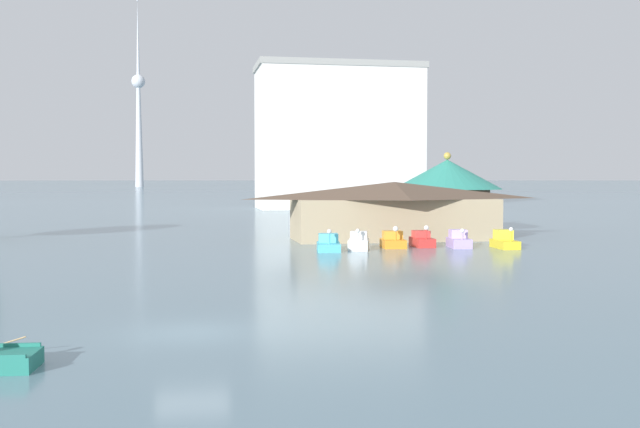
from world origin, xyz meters
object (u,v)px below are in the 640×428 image
(pedal_boat_cyan, at_px, (328,244))
(green_roof_pavilion, at_px, (447,191))
(distant_broadcast_tower, at_px, (138,92))
(pedal_boat_yellow, at_px, (504,241))
(pedal_boat_lavender, at_px, (459,240))
(pedal_boat_white, at_px, (359,242))
(boathouse, at_px, (394,209))
(pedal_boat_red, at_px, (422,240))
(background_building_block, at_px, (338,137))
(pedal_boat_orange, at_px, (393,241))

(pedal_boat_cyan, height_order, green_roof_pavilion, green_roof_pavilion)
(distant_broadcast_tower, bearing_deg, pedal_boat_yellow, -82.33)
(pedal_boat_lavender, bearing_deg, distant_broadcast_tower, -165.57)
(pedal_boat_cyan, distance_m, pedal_boat_white, 2.35)
(green_roof_pavilion, bearing_deg, boathouse, -135.73)
(pedal_boat_red, bearing_deg, pedal_boat_cyan, -73.59)
(background_building_block, bearing_deg, pedal_boat_yellow, -91.64)
(pedal_boat_red, relative_size, distant_broadcast_tower, 0.02)
(background_building_block, bearing_deg, pedal_boat_cyan, -102.26)
(pedal_boat_white, distance_m, background_building_block, 71.97)
(pedal_boat_red, xyz_separation_m, background_building_block, (7.66, 68.30, 11.48))
(pedal_boat_cyan, bearing_deg, pedal_boat_white, 108.77)
(boathouse, xyz_separation_m, green_roof_pavilion, (7.25, 7.06, 1.35))
(pedal_boat_white, bearing_deg, pedal_boat_lavender, 110.02)
(pedal_boat_yellow, xyz_separation_m, green_roof_pavilion, (1.25, 15.78, 3.37))
(pedal_boat_lavender, bearing_deg, pedal_boat_orange, -91.42)
(pedal_boat_orange, height_order, pedal_boat_red, pedal_boat_red)
(pedal_boat_cyan, distance_m, pedal_boat_orange, 5.44)
(pedal_boat_lavender, height_order, pedal_boat_yellow, pedal_boat_yellow)
(boathouse, height_order, distant_broadcast_tower, distant_broadcast_tower)
(pedal_boat_lavender, xyz_separation_m, green_roof_pavilion, (4.41, 14.71, 3.37))
(pedal_boat_red, height_order, distant_broadcast_tower, distant_broadcast_tower)
(pedal_boat_white, height_order, green_roof_pavilion, green_roof_pavilion)
(pedal_boat_cyan, height_order, pedal_boat_yellow, pedal_boat_cyan)
(distant_broadcast_tower, bearing_deg, boathouse, -83.15)
(pedal_boat_lavender, relative_size, background_building_block, 0.10)
(background_building_block, bearing_deg, pedal_boat_lavender, -94.26)
(pedal_boat_white, relative_size, green_roof_pavilion, 0.24)
(pedal_boat_yellow, height_order, distant_broadcast_tower, distant_broadcast_tower)
(distant_broadcast_tower, bearing_deg, pedal_boat_cyan, -84.53)
(pedal_boat_lavender, height_order, boathouse, boathouse)
(pedal_boat_orange, bearing_deg, distant_broadcast_tower, -168.55)
(pedal_boat_yellow, bearing_deg, background_building_block, -178.40)
(boathouse, bearing_deg, pedal_boat_orange, -106.51)
(pedal_boat_cyan, distance_m, pedal_boat_yellow, 13.26)
(pedal_boat_yellow, relative_size, background_building_block, 0.11)
(pedal_boat_lavender, bearing_deg, pedal_boat_red, -108.21)
(pedal_boat_red, height_order, boathouse, boathouse)
(pedal_boat_white, bearing_deg, pedal_boat_yellow, 103.60)
(pedal_boat_cyan, xyz_separation_m, pedal_boat_white, (2.31, 0.42, 0.06))
(distant_broadcast_tower, bearing_deg, pedal_boat_red, -83.22)
(pedal_boat_red, bearing_deg, pedal_boat_lavender, 66.27)
(pedal_boat_red, xyz_separation_m, distant_broadcast_tower, (-40.26, 338.79, 47.97))
(distant_broadcast_tower, bearing_deg, green_roof_pavilion, -81.75)
(pedal_boat_orange, relative_size, pedal_boat_yellow, 0.80)
(pedal_boat_white, xyz_separation_m, pedal_boat_orange, (2.90, 1.13, -0.04))
(pedal_boat_cyan, distance_m, distant_broadcast_tower, 345.68)
(pedal_boat_white, xyz_separation_m, distant_broadcast_tower, (-34.96, 340.35, 47.92))
(distant_broadcast_tower, bearing_deg, pedal_boat_white, -84.14)
(pedal_boat_red, relative_size, pedal_boat_lavender, 1.00)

